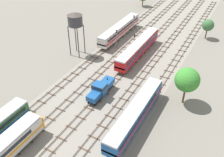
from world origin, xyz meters
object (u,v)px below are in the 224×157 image
object	(u,v)px
water_tower	(75,20)
passenger_coach_far_left_farther	(120,29)
signal_post_near	(134,39)
signal_post_nearest	(134,22)
diesel_railcar_centre_right_mid	(136,113)
signal_post_mid	(117,36)
shunter_loco_centre_left_midfar	(101,88)
passenger_coach_centre_left_far	(138,47)

from	to	relation	value
water_tower	passenger_coach_far_left_farther	bearing A→B (deg)	71.61
signal_post_near	signal_post_nearest	bearing A→B (deg)	115.48
passenger_coach_far_left_farther	signal_post_near	size ratio (longest dim) A/B	4.44
diesel_railcar_centre_right_mid	signal_post_mid	bearing A→B (deg)	124.33
passenger_coach_far_left_farther	water_tower	bearing A→B (deg)	-108.39
shunter_loco_centre_left_midfar	signal_post_near	size ratio (longest dim) A/B	1.71
shunter_loco_centre_left_midfar	signal_post_mid	xyz separation A→B (m)	(-7.37, 21.25, 1.50)
passenger_coach_far_left_farther	signal_post_near	distance (m)	9.12
diesel_railcar_centre_right_mid	signal_post_near	size ratio (longest dim) A/B	4.14
passenger_coach_centre_left_far	signal_post_nearest	size ratio (longest dim) A/B	3.72
passenger_coach_far_left_farther	water_tower	distance (m)	17.53
passenger_coach_centre_left_far	signal_post_near	size ratio (longest dim) A/B	4.44
signal_post_near	water_tower	bearing A→B (deg)	-141.65
shunter_loco_centre_left_midfar	passenger_coach_far_left_farther	distance (m)	29.57
passenger_coach_far_left_farther	water_tower	world-z (taller)	water_tower
water_tower	diesel_railcar_centre_right_mid	bearing A→B (deg)	-33.98
passenger_coach_far_left_farther	passenger_coach_centre_left_far	bearing A→B (deg)	-39.94
shunter_loco_centre_left_midfar	signal_post_mid	size ratio (longest dim) A/B	1.53
passenger_coach_far_left_farther	signal_post_nearest	bearing A→B (deg)	63.64
shunter_loco_centre_left_midfar	passenger_coach_far_left_farther	xyz separation A→B (m)	(-9.82, 27.88, 0.60)
signal_post_nearest	signal_post_mid	size ratio (longest dim) A/B	1.07
shunter_loco_centre_left_midfar	passenger_coach_centre_left_far	bearing A→B (deg)	90.00
shunter_loco_centre_left_midfar	passenger_coach_centre_left_far	distance (m)	19.67
signal_post_nearest	signal_post_near	world-z (taller)	signal_post_nearest
diesel_railcar_centre_right_mid	shunter_loco_centre_left_midfar	size ratio (longest dim) A/B	2.42
diesel_railcar_centre_right_mid	signal_post_mid	size ratio (longest dim) A/B	3.70
signal_post_mid	passenger_coach_centre_left_far	bearing A→B (deg)	-12.18
diesel_railcar_centre_right_mid	passenger_coach_far_left_farther	xyz separation A→B (m)	(-19.65, 31.81, 0.02)
passenger_coach_centre_left_far	signal_post_near	world-z (taller)	signal_post_near
water_tower	signal_post_mid	distance (m)	12.99
shunter_loco_centre_left_midfar	water_tower	distance (m)	21.06
signal_post_nearest	passenger_coach_far_left_farther	bearing A→B (deg)	-116.36
passenger_coach_centre_left_far	signal_post_mid	size ratio (longest dim) A/B	3.97
diesel_railcar_centre_right_mid	passenger_coach_far_left_farther	distance (m)	37.39
diesel_railcar_centre_right_mid	passenger_coach_centre_left_far	distance (m)	25.55
shunter_loco_centre_left_midfar	passenger_coach_far_left_farther	size ratio (longest dim) A/B	0.38
passenger_coach_far_left_farther	signal_post_nearest	xyz separation A→B (m)	(2.46, 4.96, 1.11)
water_tower	signal_post_mid	size ratio (longest dim) A/B	2.10
diesel_railcar_centre_right_mid	shunter_loco_centre_left_midfar	distance (m)	10.60
signal_post_mid	passenger_coach_far_left_farther	bearing A→B (deg)	110.31
shunter_loco_centre_left_midfar	passenger_coach_centre_left_far	world-z (taller)	passenger_coach_centre_left_far
diesel_railcar_centre_right_mid	signal_post_mid	xyz separation A→B (m)	(-17.19, 25.17, 0.91)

